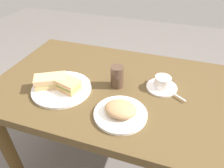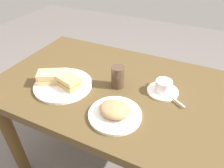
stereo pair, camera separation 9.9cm
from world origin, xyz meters
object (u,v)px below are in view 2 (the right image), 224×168
object	(u,v)px
sandwich_plate	(63,85)
drinking_glass	(118,77)
side_plate	(115,115)
coffee_cup	(163,85)
coffee_saucer	(163,91)
spoon	(174,99)
dining_table	(121,102)
sandwich_front	(69,81)
sandwich_back	(53,77)

from	to	relation	value
sandwich_plate	drinking_glass	size ratio (longest dim) A/B	2.61
side_plate	coffee_cup	bearing A→B (deg)	60.54
coffee_saucer	coffee_cup	size ratio (longest dim) A/B	1.59
spoon	drinking_glass	size ratio (longest dim) A/B	0.81
dining_table	side_plate	world-z (taller)	side_plate
dining_table	coffee_saucer	size ratio (longest dim) A/B	8.58
sandwich_plate	spoon	distance (m)	0.53
sandwich_front	sandwich_back	distance (m)	0.09
dining_table	spoon	xyz separation A→B (m)	(0.26, 0.00, 0.12)
spoon	drinking_glass	world-z (taller)	drinking_glass
coffee_cup	drinking_glass	xyz separation A→B (m)	(-0.21, -0.05, 0.02)
coffee_saucer	sandwich_plate	bearing A→B (deg)	-160.14
coffee_saucer	drinking_glass	size ratio (longest dim) A/B	1.36
dining_table	side_plate	size ratio (longest dim) A/B	5.73
sandwich_front	coffee_saucer	bearing A→B (deg)	21.53
coffee_cup	side_plate	size ratio (longest dim) A/B	0.42
sandwich_back	spoon	distance (m)	0.59
side_plate	sandwich_front	bearing A→B (deg)	164.83
spoon	side_plate	world-z (taller)	spoon
coffee_cup	side_plate	world-z (taller)	coffee_cup
dining_table	coffee_saucer	xyz separation A→B (m)	(0.19, 0.04, 0.11)
sandwich_back	coffee_saucer	world-z (taller)	sandwich_back
coffee_saucer	drinking_glass	xyz separation A→B (m)	(-0.21, -0.05, 0.05)
sandwich_front	sandwich_plate	bearing A→B (deg)	179.14
side_plate	coffee_saucer	bearing A→B (deg)	60.23
spoon	sandwich_back	bearing A→B (deg)	-167.59
sandwich_back	spoon	xyz separation A→B (m)	(0.57, 0.13, -0.03)
sandwich_plate	side_plate	bearing A→B (deg)	-13.56
coffee_saucer	spoon	size ratio (longest dim) A/B	1.69
sandwich_front	sandwich_back	xyz separation A→B (m)	(-0.09, -0.00, 0.00)
sandwich_back	drinking_glass	world-z (taller)	drinking_glass
coffee_saucer	drinking_glass	world-z (taller)	drinking_glass
sandwich_back	coffee_cup	distance (m)	0.54
spoon	drinking_glass	bearing A→B (deg)	-178.35
drinking_glass	dining_table	bearing A→B (deg)	17.22
sandwich_back	side_plate	world-z (taller)	sandwich_back
sandwich_back	coffee_cup	xyz separation A→B (m)	(0.51, 0.17, -0.00)
sandwich_front	coffee_cup	size ratio (longest dim) A/B	1.36
sandwich_back	coffee_saucer	distance (m)	0.54
sandwich_plate	sandwich_back	xyz separation A→B (m)	(-0.05, -0.00, 0.03)
coffee_cup	side_plate	xyz separation A→B (m)	(-0.14, -0.24, -0.03)
drinking_glass	coffee_saucer	bearing A→B (deg)	12.93
sandwich_front	drinking_glass	size ratio (longest dim) A/B	1.16
sandwich_front	side_plate	world-z (taller)	sandwich_front
sandwich_front	sandwich_back	world-z (taller)	same
sandwich_back	coffee_cup	size ratio (longest dim) A/B	1.78
sandwich_front	drinking_glass	distance (m)	0.24
sandwich_front	coffee_cup	world-z (taller)	sandwich_front
coffee_saucer	side_plate	bearing A→B (deg)	-119.77
sandwich_plate	sandwich_front	distance (m)	0.05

